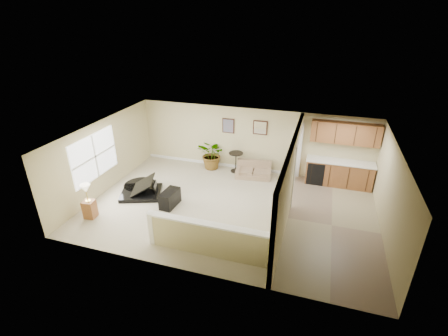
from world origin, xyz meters
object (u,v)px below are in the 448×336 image
(piano, at_px, (141,179))
(piano_bench, at_px, (170,198))
(lamp_stand, at_px, (89,204))
(small_plant, at_px, (286,174))
(loveseat, at_px, (254,169))
(accent_table, at_px, (236,160))
(palm_plant, at_px, (213,155))

(piano, relative_size, piano_bench, 2.35)
(lamp_stand, bearing_deg, small_plant, 38.23)
(piano, bearing_deg, piano_bench, -40.05)
(loveseat, relative_size, lamp_stand, 1.25)
(piano, relative_size, accent_table, 2.31)
(piano_bench, xyz_separation_m, small_plant, (3.35, 2.93, -0.01))
(palm_plant, height_order, lamp_stand, palm_plant)
(piano, distance_m, accent_table, 3.72)
(small_plant, bearing_deg, loveseat, -177.81)
(piano, height_order, lamp_stand, piano)
(lamp_stand, bearing_deg, piano, 67.46)
(piano_bench, height_order, loveseat, loveseat)
(piano, relative_size, palm_plant, 1.38)
(piano_bench, distance_m, small_plant, 4.45)
(loveseat, bearing_deg, accent_table, 158.42)
(piano_bench, xyz_separation_m, loveseat, (2.13, 2.88, 0.02))
(loveseat, height_order, accent_table, accent_table)
(palm_plant, bearing_deg, loveseat, -6.31)
(loveseat, relative_size, palm_plant, 1.05)
(piano_bench, xyz_separation_m, accent_table, (1.36, 3.07, 0.25))
(accent_table, distance_m, lamp_stand, 5.56)
(piano, relative_size, small_plant, 3.08)
(loveseat, xyz_separation_m, accent_table, (-0.76, 0.19, 0.23))
(piano, distance_m, lamp_stand, 1.95)
(accent_table, bearing_deg, loveseat, -14.01)
(small_plant, height_order, lamp_stand, lamp_stand)
(piano, distance_m, loveseat, 4.19)
(accent_table, relative_size, palm_plant, 0.60)
(small_plant, distance_m, lamp_stand, 6.87)
(piano_bench, bearing_deg, lamp_stand, -147.08)
(loveseat, bearing_deg, lamp_stand, -142.36)
(loveseat, relative_size, small_plant, 2.35)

